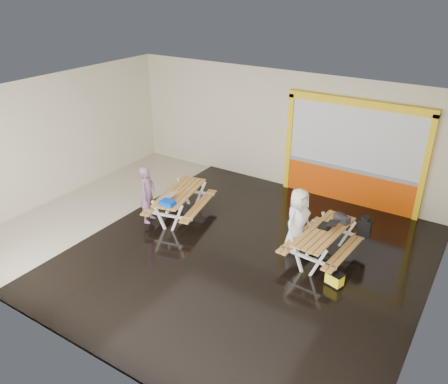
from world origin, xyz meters
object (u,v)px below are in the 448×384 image
Objects in this scene: picnic_table_left at (180,198)px; laptop_left at (169,196)px; picnic_table_right at (324,238)px; person_left at (148,194)px; dark_case at (305,251)px; fluke_bag at (335,279)px; laptop_right at (328,225)px; person_right at (298,221)px; backpack at (364,227)px; toolbox at (342,219)px; blue_pouch at (168,203)px.

laptop_left is (-0.01, -0.44, 0.23)m from picnic_table_left.
person_left is (-4.45, -0.80, 0.22)m from picnic_table_right.
laptop_left is 1.27× the size of dark_case.
laptop_left is 3.64m from dark_case.
fluke_bag is (4.49, -0.62, -0.40)m from picnic_table_left.
dark_case is at bearing -153.21° from laptop_right.
person_left is at bearing 113.56° from person_right.
picnic_table_left is 6.33× the size of dark_case.
dark_case is (3.52, 0.59, -0.72)m from laptop_left.
dark_case is (3.51, 0.15, -0.48)m from picnic_table_left.
picnic_table_left is 1.38× the size of person_right.
dark_case is 0.83× the size of fluke_bag.
person_left reaches higher than picnic_table_right.
person_right is 3.32m from laptop_left.
person_right is at bearing 178.38° from picnic_table_right.
person_left is at bearing -162.96° from backpack.
person_left is 0.96× the size of person_right.
picnic_table_left is at bearing -168.32° from backpack.
backpack is 1.65m from fluke_bag.
picnic_table_right is at bearing -107.47° from toolbox.
person_left is at bearing -179.98° from fluke_bag.
laptop_left is at bearing -171.09° from picnic_table_right.
toolbox is at bearing -44.57° from person_right.
toolbox is at bearing -158.68° from backpack.
toolbox is (4.64, 1.38, 0.05)m from person_left.
toolbox is at bearing 46.23° from dark_case.
toolbox is at bearing 10.48° from picnic_table_left.
laptop_left is (-3.92, -0.61, 0.23)m from picnic_table_right.
person_right is at bearing -92.31° from person_left.
laptop_left reaches higher than picnic_table_right.
fluke_bag is (-0.07, -1.57, -0.50)m from backpack.
person_right reaches higher than laptop_right.
dark_case is at bearing -143.24° from backpack.
person_left is 4.30× the size of blue_pouch.
dark_case is (4.06, 0.78, -0.70)m from person_left.
picnic_table_left reaches higher than fluke_bag.
picnic_table_left is 3.93m from laptop_right.
picnic_table_left is at bearing 104.88° from blue_pouch.
picnic_table_right is at bearing -130.76° from backpack.
blue_pouch is 4.34m from fluke_bag.
person_right is 0.68m from laptop_right.
backpack reaches higher than laptop_right.
laptop_right is at bearing 16.50° from blue_pouch.
dark_case is (3.31, 0.90, -0.72)m from blue_pouch.
picnic_table_left is 4.99× the size of laptop_left.
toolbox is at bearing 21.09° from blue_pouch.
blue_pouch is (-3.71, -1.10, -0.00)m from laptop_right.
laptop_left is at bearing -163.18° from backpack.
picnic_table_right is 5.92× the size of dark_case.
fluke_bag is at bearing -92.66° from backpack.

